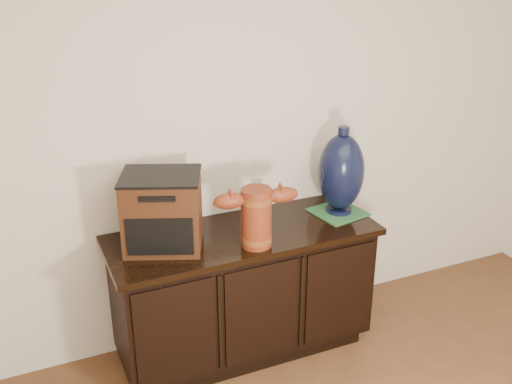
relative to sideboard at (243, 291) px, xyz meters
name	(u,v)px	position (x,y,z in m)	size (l,w,h in m)	color
sideboard	(243,291)	(0.00, 0.00, 0.00)	(1.46, 0.56, 0.75)	black
terracotta_vessel	(256,214)	(0.01, -0.16, 0.54)	(0.44, 0.18, 0.31)	maroon
tv_radio	(162,211)	(-0.43, 0.02, 0.56)	(0.47, 0.43, 0.39)	#3C1E0F
green_mat	(338,212)	(0.60, 0.01, 0.37)	(0.27, 0.27, 0.01)	#2B6134
lamp_base	(341,172)	(0.60, 0.01, 0.62)	(0.30, 0.30, 0.50)	black
spray_can	(265,202)	(0.18, 0.13, 0.46)	(0.06, 0.06, 0.19)	#56160E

